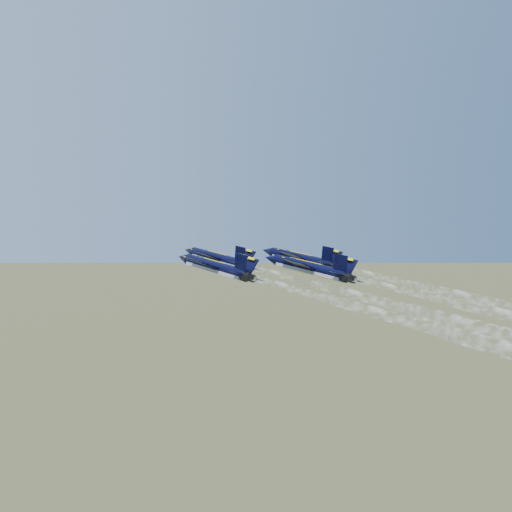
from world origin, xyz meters
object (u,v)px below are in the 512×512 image
jet_lead (217,259)px  jet_left (214,267)px  jet_slot (308,268)px  jet_right (300,259)px

jet_lead → jet_left: 13.20m
jet_left → jet_slot: 15.31m
jet_left → jet_slot: bearing=-48.4°
jet_right → jet_slot: 13.63m
jet_lead → jet_slot: size_ratio=1.00×
jet_left → jet_slot: size_ratio=1.00×
jet_right → jet_slot: same height
jet_left → jet_right: same height
jet_lead → jet_left: same height
jet_lead → jet_right: 15.49m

